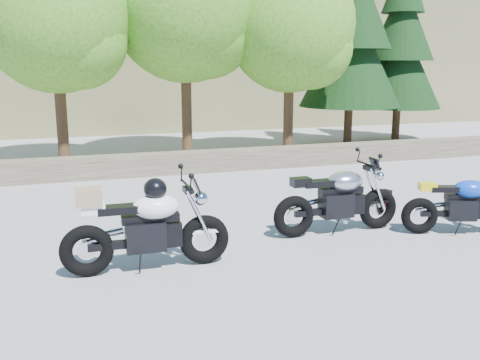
% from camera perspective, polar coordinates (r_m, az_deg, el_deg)
% --- Properties ---
extents(ground, '(90.00, 90.00, 0.00)m').
position_cam_1_polar(ground, '(7.83, 0.89, -6.96)').
color(ground, gray).
rests_on(ground, ground).
extents(stone_wall, '(22.00, 0.55, 0.50)m').
position_cam_1_polar(stone_wall, '(12.93, -7.06, 1.81)').
color(stone_wall, brown).
rests_on(stone_wall, ground).
extents(tree_decid_left, '(3.67, 3.67, 5.62)m').
position_cam_1_polar(tree_decid_left, '(14.17, -18.72, 15.93)').
color(tree_decid_left, '#382314').
rests_on(tree_decid_left, ground).
extents(tree_decid_mid, '(4.08, 4.08, 6.24)m').
position_cam_1_polar(tree_decid_mid, '(14.97, -5.47, 17.83)').
color(tree_decid_mid, '#382314').
rests_on(tree_decid_mid, ground).
extents(tree_decid_right, '(3.54, 3.54, 5.41)m').
position_cam_1_polar(tree_decid_right, '(15.24, 5.82, 15.68)').
color(tree_decid_right, '#382314').
rests_on(tree_decid_right, ground).
extents(conifer_near, '(3.17, 3.17, 7.06)m').
position_cam_1_polar(conifer_near, '(17.50, 11.87, 15.64)').
color(conifer_near, '#382314').
rests_on(conifer_near, ground).
extents(conifer_far, '(2.82, 2.82, 6.27)m').
position_cam_1_polar(conifer_far, '(19.15, 16.79, 13.85)').
color(conifer_far, '#382314').
rests_on(conifer_far, ground).
extents(silver_bike, '(2.11, 0.67, 1.06)m').
position_cam_1_polar(silver_bike, '(8.39, 10.44, -2.15)').
color(silver_bike, black).
rests_on(silver_bike, ground).
extents(white_bike, '(2.15, 0.68, 1.19)m').
position_cam_1_polar(white_bike, '(6.86, -10.02, -4.84)').
color(white_bike, black).
rests_on(white_bike, ground).
extents(blue_bike, '(1.80, 0.80, 0.93)m').
position_cam_1_polar(blue_bike, '(8.90, 22.69, -2.51)').
color(blue_bike, black).
rests_on(blue_bike, ground).
extents(backpack, '(0.28, 0.26, 0.32)m').
position_cam_1_polar(backpack, '(10.13, 15.14, -2.00)').
color(backpack, black).
rests_on(backpack, ground).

